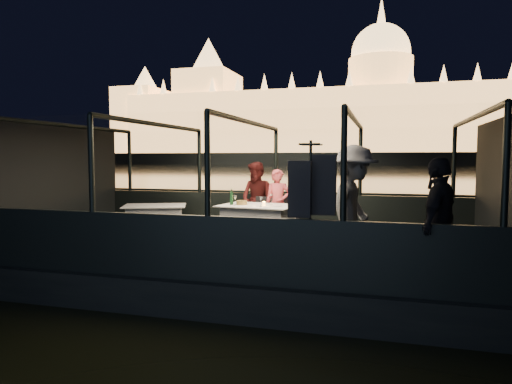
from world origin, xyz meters
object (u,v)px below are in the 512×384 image
(chair_port_left, at_px, (262,217))
(chair_port_right, at_px, (288,218))
(coat_stand, at_px, (310,217))
(person_man_maroon, at_px, (257,202))
(passenger_stripe, at_px, (353,215))
(passenger_dark, at_px, (439,225))
(dining_table_central, at_px, (258,224))
(person_woman_coral, at_px, (278,203))
(dining_table_aft, at_px, (155,219))
(wine_bottle, at_px, (231,197))

(chair_port_left, height_order, chair_port_right, chair_port_left)
(chair_port_left, height_order, coat_stand, coat_stand)
(chair_port_left, bearing_deg, person_man_maroon, 138.45)
(chair_port_left, distance_m, chair_port_right, 0.54)
(passenger_stripe, bearing_deg, passenger_dark, -111.96)
(passenger_stripe, bearing_deg, person_man_maroon, 51.90)
(dining_table_central, height_order, chair_port_right, chair_port_right)
(person_man_maroon, bearing_deg, person_woman_coral, 10.24)
(dining_table_aft, xyz_separation_m, wine_bottle, (1.80, -0.25, 0.53))
(person_man_maroon, bearing_deg, chair_port_left, -31.46)
(chair_port_left, distance_m, person_woman_coral, 0.45)
(chair_port_left, distance_m, coat_stand, 3.48)
(person_man_maroon, distance_m, passenger_dark, 4.65)
(dining_table_aft, relative_size, chair_port_left, 1.50)
(chair_port_left, relative_size, passenger_dark, 0.51)
(chair_port_left, bearing_deg, coat_stand, -50.81)
(coat_stand, relative_size, wine_bottle, 6.06)
(chair_port_left, distance_m, passenger_dark, 4.34)
(wine_bottle, bearing_deg, dining_table_central, 9.36)
(passenger_stripe, xyz_separation_m, passenger_dark, (1.09, -0.72, 0.00))
(dining_table_central, xyz_separation_m, passenger_stripe, (1.92, -1.74, 0.47))
(chair_port_left, xyz_separation_m, passenger_dark, (3.08, -3.02, 0.40))
(dining_table_aft, xyz_separation_m, person_woman_coral, (2.55, 0.56, 0.36))
(chair_port_left, bearing_deg, chair_port_right, 22.70)
(coat_stand, bearing_deg, passenger_dark, 3.25)
(chair_port_left, relative_size, person_man_maroon, 0.54)
(dining_table_central, relative_size, wine_bottle, 4.60)
(dining_table_central, height_order, person_man_maroon, person_man_maroon)
(chair_port_left, xyz_separation_m, person_man_maroon, (-0.19, 0.28, 0.30))
(passenger_dark, xyz_separation_m, wine_bottle, (-3.54, 2.38, 0.06))
(dining_table_aft, distance_m, person_man_maroon, 2.20)
(dining_table_aft, relative_size, person_man_maroon, 0.81)
(person_woman_coral, relative_size, wine_bottle, 4.60)
(coat_stand, distance_m, person_woman_coral, 3.49)
(passenger_stripe, height_order, wine_bottle, passenger_stripe)
(person_man_maroon, bearing_deg, coat_stand, -39.89)
(dining_table_aft, height_order, wine_bottle, wine_bottle)
(dining_table_central, distance_m, passenger_dark, 3.92)
(person_woman_coral, distance_m, passenger_dark, 4.23)
(passenger_stripe, xyz_separation_m, wine_bottle, (-2.45, 1.66, 0.06))
(chair_port_right, relative_size, person_man_maroon, 0.53)
(dining_table_aft, xyz_separation_m, person_man_maroon, (2.07, 0.68, 0.36))
(passenger_stripe, bearing_deg, person_woman_coral, 46.26)
(dining_table_central, distance_m, person_man_maroon, 0.95)
(dining_table_central, relative_size, chair_port_left, 1.69)
(dining_table_aft, height_order, person_man_maroon, person_man_maroon)
(chair_port_right, bearing_deg, person_woman_coral, 162.76)
(dining_table_central, height_order, coat_stand, coat_stand)
(dining_table_aft, relative_size, chair_port_right, 1.52)
(chair_port_left, distance_m, passenger_stripe, 3.07)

